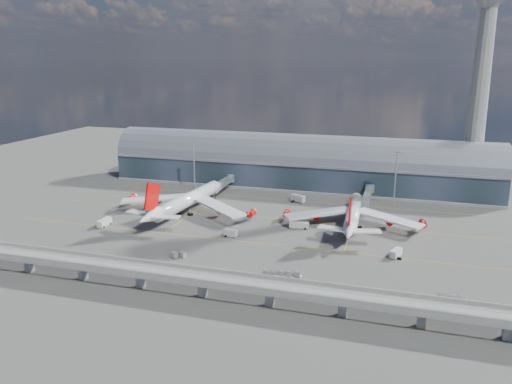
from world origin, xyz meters
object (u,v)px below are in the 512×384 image
(airliner_left, at_px, (186,201))
(service_truck_5, at_px, (298,198))
(control_tower, at_px, (480,90))
(service_truck_0, at_px, (104,223))
(service_truck_1, at_px, (231,233))
(service_truck_4, at_px, (293,223))
(airliner_right, at_px, (353,215))
(service_truck_3, at_px, (396,253))
(floodlight_mast_left, at_px, (194,164))
(floodlight_mast_right, at_px, (395,177))
(service_truck_2, at_px, (300,225))
(cargo_train_0, at_px, (178,255))
(cargo_train_2, at_px, (453,298))
(cargo_train_1, at_px, (282,274))

(airliner_left, distance_m, service_truck_5, 54.33)
(control_tower, xyz_separation_m, service_truck_0, (-147.06, -92.34, -50.04))
(service_truck_1, distance_m, service_truck_4, 27.25)
(airliner_right, height_order, service_truck_3, airliner_right)
(service_truck_5, bearing_deg, service_truck_0, 153.40)
(floodlight_mast_left, distance_m, service_truck_1, 74.88)
(service_truck_1, relative_size, service_truck_4, 1.01)
(floodlight_mast_right, bearing_deg, service_truck_2, -128.51)
(cargo_train_0, xyz_separation_m, cargo_train_2, (87.93, -7.23, -0.01))
(service_truck_0, height_order, cargo_train_2, service_truck_0)
(airliner_right, bearing_deg, service_truck_2, -159.30)
(control_tower, relative_size, service_truck_1, 19.60)
(service_truck_4, height_order, cargo_train_0, service_truck_4)
(service_truck_2, height_order, cargo_train_1, service_truck_2)
(service_truck_0, relative_size, cargo_train_1, 0.62)
(service_truck_2, relative_size, cargo_train_0, 1.30)
(airliner_left, distance_m, cargo_train_2, 119.02)
(airliner_left, distance_m, service_truck_2, 52.44)
(service_truck_4, bearing_deg, service_truck_1, -140.46)
(service_truck_1, bearing_deg, service_truck_5, -9.99)
(control_tower, height_order, airliner_right, control_tower)
(service_truck_0, height_order, service_truck_3, service_truck_0)
(service_truck_3, bearing_deg, service_truck_4, 174.09)
(control_tower, xyz_separation_m, cargo_train_0, (-104.06, -113.82, -50.65))
(service_truck_3, height_order, service_truck_4, service_truck_4)
(service_truck_0, distance_m, service_truck_3, 114.75)
(control_tower, height_order, service_truck_1, control_tower)
(floodlight_mast_left, relative_size, floodlight_mast_right, 1.00)
(cargo_train_0, distance_m, cargo_train_1, 38.14)
(service_truck_2, height_order, service_truck_3, service_truck_3)
(service_truck_0, relative_size, service_truck_1, 1.43)
(service_truck_2, xyz_separation_m, service_truck_4, (-2.92, 0.97, 0.12))
(service_truck_4, bearing_deg, cargo_train_1, -83.33)
(floodlight_mast_left, distance_m, service_truck_5, 57.94)
(airliner_right, distance_m, service_truck_2, 22.11)
(cargo_train_2, bearing_deg, service_truck_5, 30.89)
(service_truck_2, bearing_deg, cargo_train_2, -140.16)
(service_truck_2, height_order, cargo_train_0, service_truck_2)
(service_truck_1, relative_size, service_truck_3, 0.82)
(airliner_left, xyz_separation_m, airliner_right, (72.07, 3.67, -0.89))
(service_truck_1, distance_m, service_truck_2, 28.94)
(airliner_right, relative_size, service_truck_5, 8.21)
(control_tower, distance_m, floodlight_mast_left, 143.01)
(cargo_train_0, relative_size, cargo_train_1, 0.48)
(service_truck_1, bearing_deg, floodlight_mast_left, 39.42)
(service_truck_1, relative_size, service_truck_5, 0.72)
(cargo_train_1, height_order, cargo_train_2, cargo_train_2)
(airliner_left, height_order, service_truck_2, airliner_left)
(service_truck_5, height_order, cargo_train_1, service_truck_5)
(floodlight_mast_right, xyz_separation_m, cargo_train_1, (-31.20, -90.46, -12.80))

